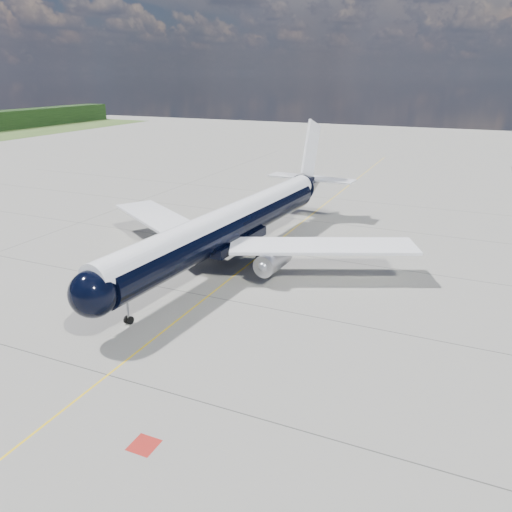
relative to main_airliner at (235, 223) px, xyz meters
The scene contains 4 objects.
ground 10.74m from the main_airliner, 77.56° to the left, with size 320.00×320.00×0.00m, color gray.
taxiway_centerline 6.72m from the main_airliner, 65.05° to the left, with size 0.16×160.00×0.01m, color yellow.
red_marking 32.08m from the main_airliner, 73.73° to the right, with size 1.60×1.60×0.01m, color maroon.
main_airliner is the anchor object (origin of this frame).
Camera 1 is at (22.55, -29.13, 20.69)m, focal length 35.00 mm.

